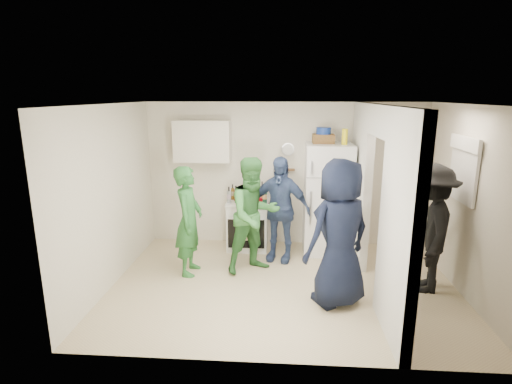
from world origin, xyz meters
TOP-DOWN VIEW (x-y plane):
  - floor at (0.00, 0.00)m, footprint 4.80×4.80m
  - wall_back at (0.00, 1.70)m, footprint 4.80×0.00m
  - wall_front at (0.00, -1.70)m, footprint 4.80×0.00m
  - wall_left at (-2.40, 0.00)m, footprint 0.00×3.40m
  - wall_right at (2.40, 0.00)m, footprint 0.00×3.40m
  - ceiling at (0.00, 0.00)m, footprint 4.80×4.80m
  - partition_pier_back at (1.20, 1.10)m, footprint 0.12×1.20m
  - partition_pier_front at (1.20, -1.10)m, footprint 0.12×1.20m
  - partition_header at (1.20, 0.00)m, footprint 0.12×1.00m
  - stove at (-0.62, 1.37)m, footprint 0.70×0.59m
  - upper_cabinet at (-1.40, 1.52)m, footprint 0.95×0.34m
  - fridge at (0.72, 1.34)m, footprint 0.76×0.74m
  - wicker_basket at (0.62, 1.39)m, footprint 0.35×0.25m
  - blue_bowl at (0.62, 1.39)m, footprint 0.24×0.24m
  - yellow_cup_stack_top at (0.94, 1.24)m, footprint 0.09×0.09m
  - wall_clock at (0.05, 1.68)m, footprint 0.22×0.02m
  - spice_shelf at (0.00, 1.65)m, footprint 0.35×0.08m
  - nook_window at (2.38, 0.20)m, footprint 0.03×0.70m
  - nook_window_frame at (2.36, 0.20)m, footprint 0.04×0.76m
  - nook_valance at (2.34, 0.20)m, footprint 0.04×0.82m
  - yellow_cup_stack_stove at (-0.74, 1.15)m, footprint 0.09×0.09m
  - red_cup at (-0.40, 1.17)m, footprint 0.09×0.09m
  - person_green_left at (-1.40, 0.32)m, footprint 0.41×0.61m
  - person_green_center at (-0.44, 0.47)m, footprint 1.07×1.02m
  - person_denim at (-0.08, 0.91)m, footprint 1.07×0.66m
  - person_navy at (0.69, -0.44)m, footprint 1.10×1.00m
  - person_nook at (1.95, 0.03)m, footprint 0.91×1.26m
  - bottle_a at (-0.89, 1.49)m, footprint 0.06×0.06m
  - bottle_b at (-0.81, 1.29)m, footprint 0.06×0.06m
  - bottle_c at (-0.70, 1.52)m, footprint 0.06×0.06m
  - bottle_d at (-0.59, 1.30)m, footprint 0.07×0.07m
  - bottle_e at (-0.51, 1.54)m, footprint 0.06×0.06m
  - bottle_f at (-0.43, 1.39)m, footprint 0.06×0.06m
  - bottle_g at (-0.38, 1.49)m, footprint 0.06×0.06m
  - bottle_h at (-0.93, 1.27)m, footprint 0.07×0.07m
  - bottle_i at (-0.59, 1.47)m, footprint 0.08×0.08m
  - bottle_j at (-0.32, 1.29)m, footprint 0.08×0.08m
  - bottle_k at (-0.83, 1.43)m, footprint 0.07×0.07m

SIDE VIEW (x-z plane):
  - floor at x=0.00m, z-range 0.00..0.00m
  - stove at x=-0.62m, z-range 0.00..0.84m
  - person_green_left at x=-1.40m, z-range 0.00..1.63m
  - person_denim at x=-0.08m, z-range 0.00..1.70m
  - person_green_center at x=-0.44m, z-range 0.00..1.74m
  - person_nook at x=1.95m, z-range 0.00..1.75m
  - red_cup at x=-0.40m, z-range 0.84..0.96m
  - fridge at x=0.72m, z-range 0.00..1.84m
  - person_navy at x=0.69m, z-range 0.00..1.88m
  - yellow_cup_stack_stove at x=-0.74m, z-range 0.84..1.09m
  - bottle_f at x=-0.43m, z-range 0.84..1.09m
  - bottle_e at x=-0.51m, z-range 0.84..1.10m
  - bottle_d at x=-0.59m, z-range 0.84..1.10m
  - bottle_k at x=-0.83m, z-range 0.84..1.10m
  - bottle_a at x=-0.89m, z-range 0.84..1.11m
  - bottle_h at x=-0.93m, z-range 0.84..1.12m
  - bottle_j at x=-0.32m, z-range 0.84..1.13m
  - bottle_b at x=-0.81m, z-range 0.84..1.13m
  - bottle_i at x=-0.59m, z-range 0.84..1.15m
  - bottle_c at x=-0.70m, z-range 0.84..1.16m
  - bottle_g at x=-0.38m, z-range 0.84..1.17m
  - wall_back at x=0.00m, z-range -1.15..3.65m
  - wall_front at x=0.00m, z-range -1.15..3.65m
  - wall_left at x=-2.40m, z-range -0.45..2.95m
  - wall_right at x=2.40m, z-range -0.45..2.95m
  - partition_pier_back at x=1.20m, z-range 0.00..2.50m
  - partition_pier_front at x=1.20m, z-range 0.00..2.50m
  - spice_shelf at x=0.00m, z-range 1.34..1.36m
  - nook_window at x=2.38m, z-range 1.25..2.05m
  - nook_window_frame at x=2.36m, z-range 1.22..2.08m
  - wall_clock at x=0.05m, z-range 1.59..1.81m
  - upper_cabinet at x=-1.40m, z-range 1.50..2.20m
  - wicker_basket at x=0.62m, z-range 1.84..1.99m
  - yellow_cup_stack_top at x=0.94m, z-range 1.84..2.09m
  - nook_valance at x=2.34m, z-range 1.91..2.09m
  - blue_bowl at x=0.62m, z-range 1.99..2.10m
  - partition_header at x=1.20m, z-range 2.10..2.50m
  - ceiling at x=0.00m, z-range 2.50..2.50m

